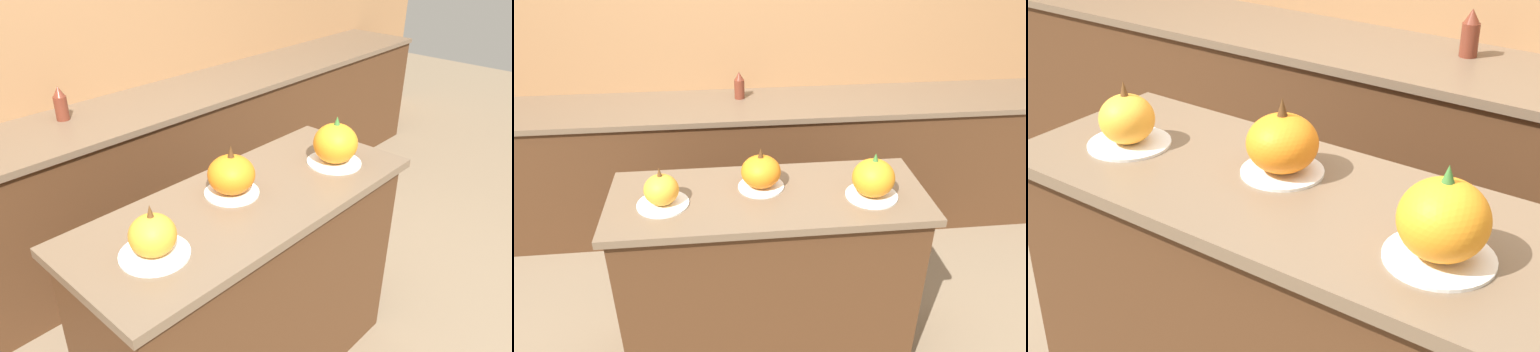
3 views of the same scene
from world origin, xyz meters
The scene contains 6 objects.
kitchen_island centered at (0.00, 0.00, 0.48)m, with size 1.42×0.57×0.94m.
back_counter centered at (0.00, 1.21, 0.46)m, with size 6.00×0.60×0.92m.
pumpkin_cake_left centered at (-0.46, -0.03, 1.01)m, with size 0.22×0.22×0.18m.
pumpkin_cake_center centered at (-0.03, 0.07, 1.02)m, with size 0.21×0.21×0.20m.
pumpkin_cake_right centered at (0.45, -0.06, 1.03)m, with size 0.23×0.23×0.21m.
bottle_tall centered at (-0.06, 1.32, 1.00)m, with size 0.07×0.07×0.18m.
Camera 3 is at (0.90, -1.22, 1.75)m, focal length 50.00 mm.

